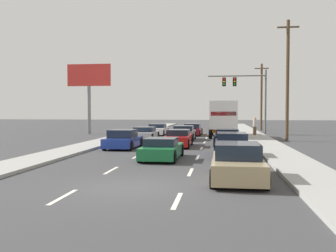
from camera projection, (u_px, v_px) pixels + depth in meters
The scene contains 20 objects.
ground_plane at pixel (190, 137), 37.16m from camera, with size 140.00×140.00×0.00m, color #3D3D3F.
sidewalk_right at pixel (261, 140), 31.35m from camera, with size 2.30×80.00×0.14m, color #9E9E99.
sidewalk_left at pixel (113, 139), 33.07m from camera, with size 2.30×80.00×0.14m, color #9E9E99.
lane_markings at pixel (189, 138), 35.58m from camera, with size 3.54×62.00×0.01m.
car_white at pixel (158, 130), 39.72m from camera, with size 1.91×4.46×1.18m.
car_silver at pixel (145, 134), 33.00m from camera, with size 2.03×4.07×1.14m.
car_blue at pixel (123, 140), 25.41m from camera, with size 2.02×4.03×1.29m.
car_maroon at pixel (193, 130), 39.14m from camera, with size 1.88×4.63×1.24m.
car_gray at pixel (184, 133), 32.92m from camera, with size 1.94×4.13×1.25m.
car_red at pixel (178, 139), 26.73m from camera, with size 1.82×4.35×1.22m.
car_green at pixel (162, 149), 19.72m from camera, with size 1.96×4.29×1.14m.
box_truck at pixel (223, 117), 36.09m from camera, with size 2.65×8.39×3.42m.
car_black at pixel (227, 138), 27.65m from camera, with size 1.98×4.41×1.23m.
car_navy at pixel (232, 145), 20.96m from camera, with size 1.94×4.55×1.34m.
car_tan at pixel (237, 163), 13.82m from camera, with size 1.95×4.56×1.36m.
traffic_signal_mast at pixel (242, 87), 41.50m from camera, with size 6.43×0.69×7.08m.
utility_pole_mid at pixel (288, 79), 31.63m from camera, with size 1.80×0.28×10.20m.
utility_pole_far at pixel (261, 96), 48.74m from camera, with size 1.80×0.28×8.68m.
roadside_billboard at pixel (89, 83), 41.27m from camera, with size 4.90×0.36×7.71m.
pedestrian_near_corner at pixel (255, 126), 37.56m from camera, with size 0.38×0.38×1.82m.
Camera 1 is at (2.86, -12.04, 2.54)m, focal length 40.03 mm.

